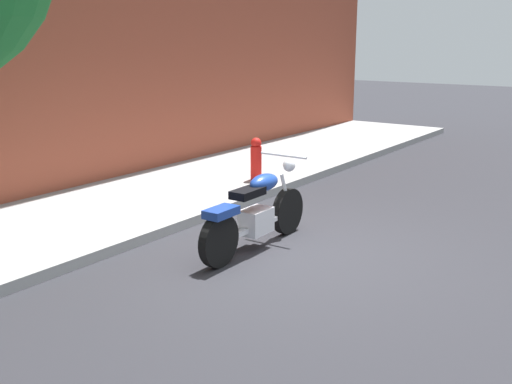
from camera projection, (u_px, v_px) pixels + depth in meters
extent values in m
plane|color=#28282D|center=(287.00, 253.00, 7.65)|extent=(60.00, 60.00, 0.00)
cube|color=#949494|center=(115.00, 209.00, 9.39)|extent=(22.05, 2.86, 0.14)
cylinder|color=black|center=(288.00, 211.00, 8.35)|extent=(0.64, 0.12, 0.64)
cylinder|color=black|center=(219.00, 241.00, 7.13)|extent=(0.64, 0.12, 0.64)
cube|color=silver|center=(256.00, 221.00, 7.73)|extent=(0.44, 0.28, 0.32)
cube|color=silver|center=(256.00, 226.00, 7.75)|extent=(1.38, 0.10, 0.06)
ellipsoid|color=navy|center=(264.00, 183.00, 7.76)|extent=(0.52, 0.27, 0.22)
cube|color=black|center=(248.00, 193.00, 7.49)|extent=(0.48, 0.25, 0.10)
cube|color=navy|center=(221.00, 212.00, 7.09)|extent=(0.44, 0.24, 0.10)
cylinder|color=silver|center=(286.00, 192.00, 8.24)|extent=(0.27, 0.05, 0.58)
cylinder|color=silver|center=(284.00, 155.00, 8.06)|extent=(0.04, 0.70, 0.04)
sphere|color=silver|center=(289.00, 165.00, 8.21)|extent=(0.17, 0.17, 0.17)
cylinder|color=silver|center=(234.00, 231.00, 7.64)|extent=(0.80, 0.10, 0.09)
cylinder|color=red|center=(256.00, 167.00, 10.95)|extent=(0.20, 0.20, 0.75)
sphere|color=red|center=(256.00, 143.00, 10.84)|extent=(0.19, 0.19, 0.19)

